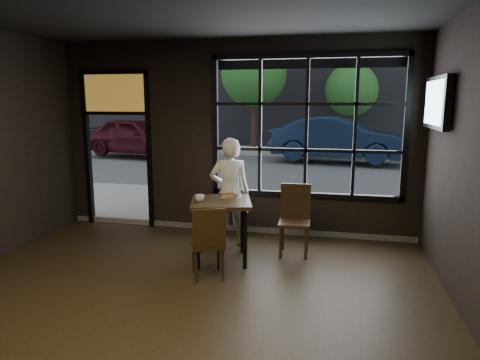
% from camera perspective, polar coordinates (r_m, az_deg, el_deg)
% --- Properties ---
extents(floor, '(6.00, 7.00, 0.02)m').
position_cam_1_polar(floor, '(4.38, -12.10, -20.28)').
color(floor, black).
rests_on(floor, ground).
extents(window_frame, '(3.06, 0.12, 2.28)m').
position_cam_1_polar(window_frame, '(6.93, 8.86, 6.97)').
color(window_frame, black).
rests_on(window_frame, ground).
extents(stained_transom, '(1.20, 0.06, 0.70)m').
position_cam_1_polar(stained_transom, '(7.85, -16.32, 11.10)').
color(stained_transom, orange).
rests_on(stained_transom, ground).
extents(street_asphalt, '(60.00, 41.00, 0.04)m').
position_cam_1_polar(street_asphalt, '(27.54, 8.98, 5.78)').
color(street_asphalt, '#545456').
rests_on(street_asphalt, ground).
extents(building_across, '(28.00, 12.00, 15.00)m').
position_cam_1_polar(building_across, '(26.97, 9.33, 21.73)').
color(building_across, '#5B5956').
rests_on(building_across, ground).
extents(cafe_table, '(0.99, 0.99, 0.87)m').
position_cam_1_polar(cafe_table, '(6.00, -2.52, -6.73)').
color(cafe_table, black).
rests_on(cafe_table, floor).
extents(chair_near, '(0.53, 0.53, 0.94)m').
position_cam_1_polar(chair_near, '(5.46, -4.35, -8.18)').
color(chair_near, black).
rests_on(chair_near, floor).
extents(chair_window, '(0.46, 0.46, 1.02)m').
position_cam_1_polar(chair_window, '(6.25, 7.27, -5.42)').
color(chair_window, black).
rests_on(chair_window, floor).
extents(man, '(0.70, 0.56, 1.68)m').
position_cam_1_polar(man, '(6.52, -1.38, -1.68)').
color(man, white).
rests_on(man, floor).
extents(hotdog, '(0.21, 0.17, 0.06)m').
position_cam_1_polar(hotdog, '(6.03, -1.78, -2.12)').
color(hotdog, tan).
rests_on(hotdog, cafe_table).
extents(cup, '(0.16, 0.16, 0.10)m').
position_cam_1_polar(cup, '(5.83, -5.39, -2.41)').
color(cup, silver).
rests_on(cup, cafe_table).
extents(tv, '(0.13, 1.16, 0.68)m').
position_cam_1_polar(tv, '(6.20, 24.83, 9.34)').
color(tv, black).
rests_on(tv, wall_right).
extents(navy_car, '(4.92, 2.32, 1.56)m').
position_cam_1_polar(navy_car, '(15.61, 12.96, 5.38)').
color(navy_car, black).
rests_on(navy_car, street_asphalt).
extents(maroon_car, '(4.53, 2.46, 1.46)m').
position_cam_1_polar(maroon_car, '(17.25, -13.60, 5.66)').
color(maroon_car, '#360910').
rests_on(maroon_car, street_asphalt).
extents(tree_left, '(2.74, 2.74, 4.67)m').
position_cam_1_polar(tree_left, '(18.29, 1.87, 13.91)').
color(tree_left, '#332114').
rests_on(tree_left, street_asphalt).
extents(tree_right, '(2.19, 2.19, 3.74)m').
position_cam_1_polar(tree_right, '(18.83, 14.63, 11.50)').
color(tree_right, '#332114').
rests_on(tree_right, street_asphalt).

